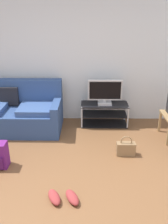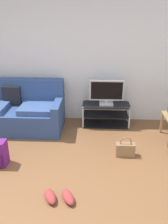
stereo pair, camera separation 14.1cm
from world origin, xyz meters
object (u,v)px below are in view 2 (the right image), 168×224
Objects in this scene: flat_tv at (107,93)px; couch at (16,111)px; tv_stand at (106,114)px; handbag at (125,149)px; sneakers_pair at (59,197)px.

couch is at bearing -173.97° from flat_tv.
couch is 1.94× the size of tv_stand.
tv_stand is at bearing 103.75° from handbag.
couch is 2.71× the size of flat_tv.
flat_tv is at bearing 6.03° from couch.
flat_tv is 2.36m from sneakers_pair.
couch is at bearing 119.77° from sneakers_pair.
sneakers_pair is at bearing -131.59° from handbag.
flat_tv reaches higher than sneakers_pair.
couch reaches higher than tv_stand.
sneakers_pair is (-0.64, -2.17, -0.65)m from flat_tv.
tv_stand is 2.04× the size of sneakers_pair.
sneakers_pair is (-0.93, -1.04, -0.07)m from handbag.
tv_stand is at bearing 6.74° from couch.
handbag is at bearing -24.52° from couch.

